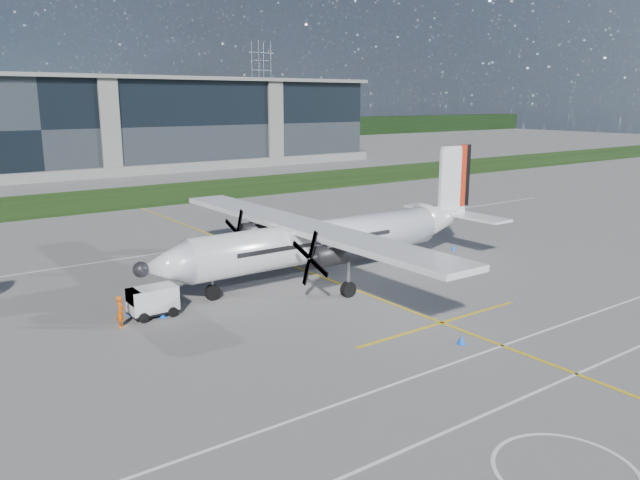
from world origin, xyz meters
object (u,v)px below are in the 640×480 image
at_px(pylon_east, 262,89).
at_px(safety_cone_nose_stbd, 163,299).
at_px(safety_cone_stbdwing, 203,240).
at_px(safety_cone_fwd, 130,311).
at_px(safety_cone_nose_port, 163,313).
at_px(safety_cone_portwing, 461,340).
at_px(turboprop_aircraft, 332,216).
at_px(safety_cone_tail, 454,247).
at_px(ground_crew_person, 120,309).
at_px(baggage_tug, 153,302).

relative_size(pylon_east, safety_cone_nose_stbd, 60.00).
height_order(safety_cone_stbdwing, safety_cone_fwd, same).
bearing_deg(safety_cone_fwd, pylon_east, 56.67).
relative_size(safety_cone_nose_stbd, safety_cone_nose_port, 1.00).
xyz_separation_m(safety_cone_nose_stbd, safety_cone_portwing, (9.49, -14.72, 0.00)).
xyz_separation_m(turboprop_aircraft, safety_cone_portwing, (-2.22, -13.56, -3.96)).
relative_size(safety_cone_stbdwing, safety_cone_fwd, 1.00).
bearing_deg(safety_cone_tail, safety_cone_fwd, 179.78).
xyz_separation_m(pylon_east, ground_crew_person, (-96.28, -146.43, -14.01)).
relative_size(ground_crew_person, safety_cone_stbdwing, 3.98).
height_order(safety_cone_stbdwing, safety_cone_nose_stbd, same).
xyz_separation_m(baggage_tug, safety_cone_stbdwing, (10.26, 15.07, -0.58)).
distance_m(turboprop_aircraft, safety_cone_nose_port, 13.32).
relative_size(turboprop_aircraft, safety_cone_stbdwing, 56.07).
relative_size(baggage_tug, ground_crew_person, 1.40).
bearing_deg(safety_cone_nose_stbd, baggage_tug, -125.36).
bearing_deg(pylon_east, ground_crew_person, -123.33).
relative_size(turboprop_aircraft, baggage_tug, 10.09).
xyz_separation_m(safety_cone_nose_port, safety_cone_fwd, (-1.34, 1.41, 0.00)).
height_order(turboprop_aircraft, safety_cone_fwd, turboprop_aircraft).
distance_m(safety_cone_nose_stbd, safety_cone_nose_port, 2.50).
bearing_deg(baggage_tug, turboprop_aircraft, 2.72).
xyz_separation_m(ground_crew_person, safety_cone_nose_port, (2.36, 0.16, -0.74)).
distance_m(safety_cone_nose_stbd, safety_cone_portwing, 17.52).
bearing_deg(baggage_tug, safety_cone_fwd, 139.24).
bearing_deg(safety_cone_tail, safety_cone_nose_port, -177.01).
relative_size(safety_cone_nose_stbd, safety_cone_tail, 1.00).
bearing_deg(baggage_tug, safety_cone_portwing, -50.26).
distance_m(pylon_east, turboprop_aircraft, 166.66).
height_order(safety_cone_tail, safety_cone_portwing, same).
distance_m(ground_crew_person, safety_cone_nose_stbd, 4.20).
relative_size(turboprop_aircraft, safety_cone_fwd, 56.07).
xyz_separation_m(turboprop_aircraft, safety_cone_stbdwing, (-2.72, 14.46, -3.96)).
distance_m(turboprop_aircraft, safety_cone_tail, 12.99).
relative_size(turboprop_aircraft, ground_crew_person, 14.10).
relative_size(ground_crew_person, safety_cone_nose_stbd, 3.98).
height_order(baggage_tug, safety_cone_nose_stbd, baggage_tug).
height_order(safety_cone_nose_stbd, safety_cone_portwing, same).
bearing_deg(ground_crew_person, safety_cone_portwing, -106.72).
bearing_deg(safety_cone_fwd, safety_cone_nose_stbd, 21.62).
bearing_deg(safety_cone_fwd, safety_cone_stbdwing, 51.53).
height_order(baggage_tug, safety_cone_fwd, baggage_tug).
relative_size(safety_cone_tail, safety_cone_nose_port, 1.00).
distance_m(baggage_tug, ground_crew_person, 2.16).
bearing_deg(pylon_east, safety_cone_tail, -115.42).
xyz_separation_m(pylon_east, turboprop_aircraft, (-81.26, -145.11, -10.79)).
xyz_separation_m(safety_cone_stbdwing, safety_cone_nose_stbd, (-9.00, -13.29, 0.00)).
distance_m(safety_cone_nose_port, safety_cone_portwing, 16.21).
height_order(pylon_east, safety_cone_nose_stbd, pylon_east).
xyz_separation_m(turboprop_aircraft, safety_cone_nose_port, (-12.66, -1.15, -3.96)).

